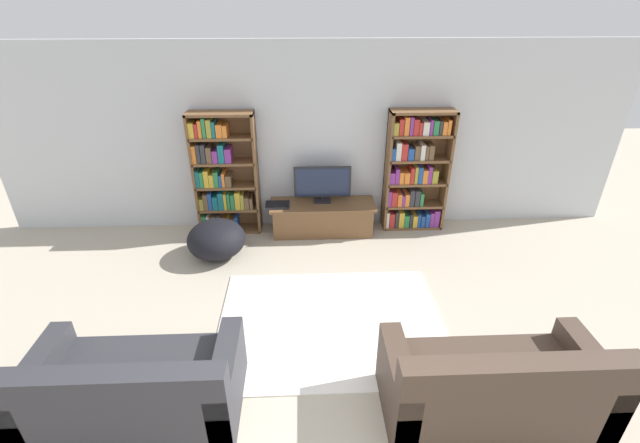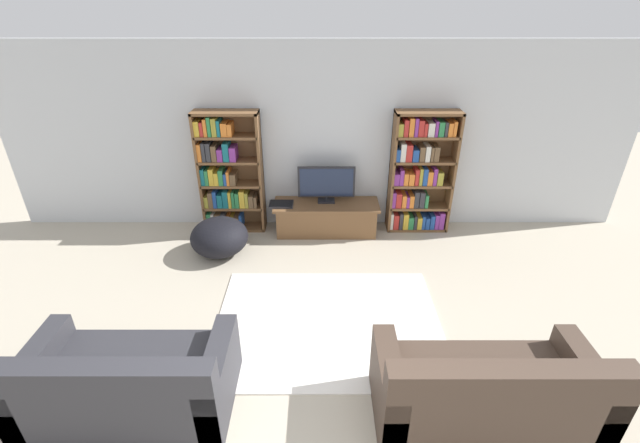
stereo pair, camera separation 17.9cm
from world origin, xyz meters
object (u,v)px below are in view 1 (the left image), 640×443
at_px(bookshelf_right, 414,173).
at_px(television, 322,183).
at_px(couch_left_sectional, 135,391).
at_px(bookshelf_left, 222,176).
at_px(couch_right_sofa, 493,389).
at_px(laptop, 278,205).
at_px(beanbag_ottoman, 216,239).
at_px(tv_stand, 323,217).

distance_m(bookshelf_right, television, 1.31).
bearing_deg(couch_left_sectional, bookshelf_right, 46.85).
bearing_deg(television, couch_left_sectional, -118.19).
relative_size(bookshelf_left, couch_right_sofa, 1.01).
bearing_deg(bookshelf_left, couch_left_sectional, -94.69).
relative_size(bookshelf_right, laptop, 5.17).
bearing_deg(couch_right_sofa, beanbag_ottoman, 135.71).
distance_m(bookshelf_left, tv_stand, 1.53).
height_order(bookshelf_left, couch_right_sofa, bookshelf_left).
bearing_deg(couch_right_sofa, couch_left_sectional, 177.32).
bearing_deg(beanbag_ottoman, tv_stand, 22.51).
xyz_separation_m(bookshelf_left, laptop, (0.76, -0.18, -0.37)).
distance_m(couch_right_sofa, beanbag_ottoman, 3.68).
height_order(laptop, couch_right_sofa, couch_right_sofa).
height_order(tv_stand, laptop, laptop).
bearing_deg(laptop, bookshelf_right, 5.25).
distance_m(tv_stand, television, 0.51).
bearing_deg(couch_right_sofa, bookshelf_right, 88.39).
bearing_deg(couch_left_sectional, couch_right_sofa, -2.68).
xyz_separation_m(tv_stand, couch_right_sofa, (1.21, -3.16, 0.08)).
bearing_deg(bookshelf_left, tv_stand, -5.49).
height_order(television, couch_right_sofa, television).
relative_size(laptop, beanbag_ottoman, 0.44).
xyz_separation_m(laptop, beanbag_ottoman, (-0.79, -0.54, -0.22)).
distance_m(television, couch_right_sofa, 3.47).
xyz_separation_m(tv_stand, beanbag_ottoman, (-1.42, -0.59, 0.02)).
relative_size(bookshelf_left, beanbag_ottoman, 2.30).
bearing_deg(couch_left_sectional, tv_stand, 61.31).
xyz_separation_m(couch_right_sofa, beanbag_ottoman, (-2.63, 2.57, -0.06)).
relative_size(bookshelf_left, television, 2.17).
distance_m(couch_left_sectional, beanbag_ottoman, 2.45).
height_order(bookshelf_right, beanbag_ottoman, bookshelf_right).
relative_size(tv_stand, couch_left_sectional, 0.90).
distance_m(bookshelf_right, couch_right_sofa, 3.34).
xyz_separation_m(couch_left_sectional, couch_right_sofa, (2.87, -0.13, 0.03)).
bearing_deg(laptop, couch_left_sectional, -108.88).
relative_size(tv_stand, couch_right_sofa, 0.87).
bearing_deg(tv_stand, laptop, -175.80).
distance_m(television, laptop, 0.70).
relative_size(couch_left_sectional, couch_right_sofa, 0.97).
xyz_separation_m(bookshelf_right, couch_right_sofa, (-0.09, -3.29, -0.54)).
relative_size(tv_stand, laptop, 4.45).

